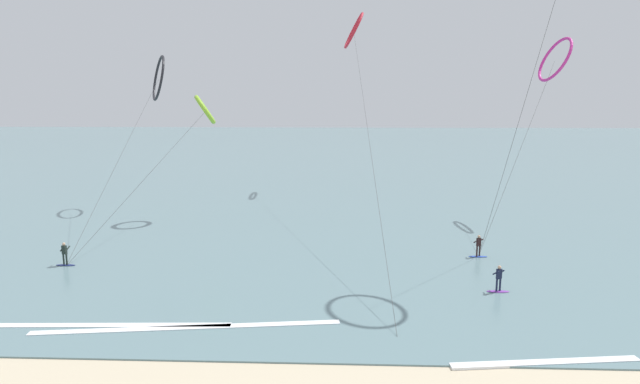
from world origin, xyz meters
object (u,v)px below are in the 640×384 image
at_px(surfer_violet, 499,280).
at_px(kite_magenta, 555,60).
at_px(surfer_cobalt, 478,247).
at_px(kite_charcoal, 158,78).
at_px(kite_lime, 205,110).
at_px(surfer_navy, 65,255).
at_px(kite_crimson, 354,31).

xyz_separation_m(surfer_violet, kite_magenta, (11.02, 22.05, 14.83)).
relative_size(surfer_cobalt, kite_magenta, 0.10).
relative_size(surfer_cobalt, kite_charcoal, 0.07).
height_order(surfer_cobalt, kite_lime, kite_lime).
relative_size(kite_lime, kite_magenta, 1.00).
distance_m(surfer_cobalt, surfer_violet, 7.33).
relative_size(surfer_cobalt, kite_lime, 0.10).
distance_m(kite_lime, kite_magenta, 34.56).
distance_m(surfer_cobalt, surfer_navy, 30.35).
relative_size(kite_crimson, kite_lime, 2.71).
distance_m(kite_crimson, kite_magenta, 25.97).
relative_size(surfer_navy, kite_crimson, 0.04).
xyz_separation_m(surfer_cobalt, surfer_navy, (-30.17, -3.29, 0.00)).
bearing_deg(kite_lime, kite_crimson, -52.33).
bearing_deg(surfer_navy, kite_charcoal, -71.30).
bearing_deg(surfer_cobalt, kite_charcoal, 117.48).
xyz_separation_m(kite_charcoal, kite_magenta, (40.66, -3.77, 1.56)).
relative_size(surfer_navy, kite_charcoal, 0.07).
xyz_separation_m(surfer_violet, kite_charcoal, (-29.64, 25.82, 13.27)).
bearing_deg(surfer_navy, kite_crimson, -103.06).
relative_size(surfer_cobalt, kite_crimson, 0.04).
distance_m(kite_crimson, kite_lime, 25.90).
relative_size(surfer_violet, kite_crimson, 0.04).
height_order(surfer_violet, kite_charcoal, kite_charcoal).
bearing_deg(kite_charcoal, surfer_cobalt, 31.16).
bearing_deg(kite_charcoal, kite_lime, 20.37).
xyz_separation_m(surfer_cobalt, kite_magenta, (10.38, 14.75, 14.83)).
bearing_deg(kite_lime, kite_magenta, -100.45).
relative_size(kite_charcoal, kite_magenta, 1.36).
xyz_separation_m(surfer_navy, kite_crimson, (21.28, 34.74, 19.73)).
relative_size(surfer_violet, kite_magenta, 0.10).
relative_size(kite_charcoal, kite_lime, 1.37).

